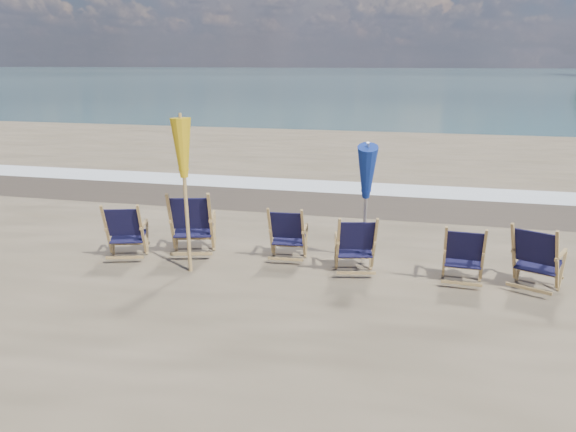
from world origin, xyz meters
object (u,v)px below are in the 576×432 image
beach_chair_1 (211,224)px  beach_chair_4 (483,258)px  beach_chair_2 (303,235)px  beach_chair_5 (557,263)px  beach_chair_3 (374,246)px  umbrella_blue (367,170)px  umbrella_yellow (184,157)px  beach_chair_0 (142,231)px

beach_chair_1 → beach_chair_4: 4.11m
beach_chair_2 → beach_chair_5: bearing=167.2°
beach_chair_3 → umbrella_blue: bearing=-80.7°
beach_chair_1 → umbrella_yellow: (-0.13, -0.62, 1.17)m
beach_chair_2 → umbrella_yellow: 2.17m
beach_chair_2 → beach_chair_3: (1.12, -0.30, 0.01)m
beach_chair_0 → beach_chair_1: beach_chair_1 is taller
beach_chair_1 → beach_chair_3: bearing=160.0°
beach_chair_1 → umbrella_yellow: size_ratio=0.49×
beach_chair_5 → beach_chair_4: bearing=17.7°
beach_chair_0 → beach_chair_5: 6.00m
beach_chair_0 → beach_chair_4: beach_chair_0 is taller
beach_chair_0 → umbrella_blue: size_ratio=0.48×
beach_chair_2 → beach_chair_0: bearing=6.4°
beach_chair_0 → umbrella_blue: (3.41, 0.66, 1.00)m
beach_chair_1 → umbrella_blue: bearing=171.6°
beach_chair_5 → umbrella_yellow: 5.28m
umbrella_yellow → umbrella_blue: (2.53, 0.90, -0.25)m
beach_chair_4 → beach_chair_5: bearing=176.2°
beach_chair_4 → beach_chair_5: size_ratio=0.92×
beach_chair_3 → beach_chair_5: size_ratio=0.95×
beach_chair_1 → beach_chair_2: (1.48, 0.08, -0.10)m
beach_chair_2 → umbrella_yellow: umbrella_yellow is taller
umbrella_yellow → beach_chair_0: bearing=165.1°
beach_chair_2 → umbrella_blue: bearing=-171.9°
beach_chair_0 → beach_chair_2: beach_chair_0 is taller
umbrella_blue → beach_chair_2: bearing=-167.7°
beach_chair_4 → beach_chair_5: (0.91, -0.11, 0.04)m
beach_chair_0 → umbrella_yellow: size_ratio=0.43×
beach_chair_2 → beach_chair_3: bearing=160.7°
beach_chair_3 → beach_chair_0: bearing=-9.8°
beach_chair_0 → umbrella_yellow: umbrella_yellow is taller
beach_chair_0 → umbrella_yellow: 1.54m
beach_chair_4 → beach_chair_3: bearing=-1.3°
beach_chair_2 → beach_chair_1: bearing=-1.1°
beach_chair_3 → umbrella_yellow: umbrella_yellow is taller
beach_chair_0 → beach_chair_5: bearing=162.0°
beach_chair_1 → umbrella_yellow: 1.33m
beach_chair_0 → beach_chair_3: size_ratio=1.02×
beach_chair_2 → umbrella_yellow: bearing=19.2°
beach_chair_2 → umbrella_blue: 1.39m
umbrella_yellow → umbrella_blue: size_ratio=1.13×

